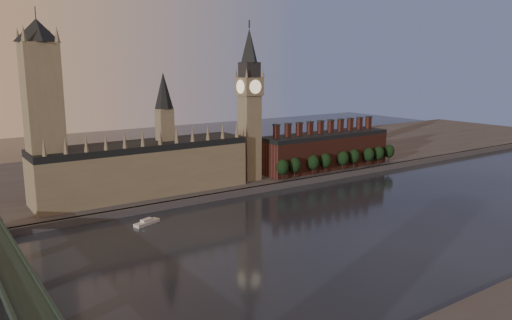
% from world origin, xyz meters
% --- Properties ---
extents(ground, '(900.00, 900.00, 0.00)m').
position_xyz_m(ground, '(0.00, 0.00, 0.00)').
color(ground, black).
rests_on(ground, ground).
extents(north_bank, '(900.00, 182.00, 4.00)m').
position_xyz_m(north_bank, '(0.00, 178.04, 2.00)').
color(north_bank, '#48484E').
rests_on(north_bank, ground).
extents(palace_of_westminster, '(130.00, 30.30, 74.00)m').
position_xyz_m(palace_of_westminster, '(-64.41, 114.91, 21.63)').
color(palace_of_westminster, '#7C6E58').
rests_on(palace_of_westminster, north_bank).
extents(victoria_tower, '(24.00, 24.00, 108.00)m').
position_xyz_m(victoria_tower, '(-120.00, 115.00, 59.09)').
color(victoria_tower, '#7C6E58').
rests_on(victoria_tower, north_bank).
extents(big_ben, '(15.00, 15.00, 107.00)m').
position_xyz_m(big_ben, '(10.00, 110.00, 56.83)').
color(big_ben, '#7C6E58').
rests_on(big_ben, north_bank).
extents(chimney_block, '(110.00, 25.00, 37.00)m').
position_xyz_m(chimney_block, '(80.00, 110.00, 17.82)').
color(chimney_block, '#53271F').
rests_on(chimney_block, north_bank).
extents(embankment_tree_0, '(8.60, 8.60, 14.88)m').
position_xyz_m(embankment_tree_0, '(26.43, 94.13, 13.47)').
color(embankment_tree_0, black).
rests_on(embankment_tree_0, north_bank).
extents(embankment_tree_1, '(8.60, 8.60, 14.88)m').
position_xyz_m(embankment_tree_1, '(37.82, 94.80, 13.47)').
color(embankment_tree_1, black).
rests_on(embankment_tree_1, north_bank).
extents(embankment_tree_2, '(8.60, 8.60, 14.88)m').
position_xyz_m(embankment_tree_2, '(54.80, 94.87, 13.47)').
color(embankment_tree_2, black).
rests_on(embankment_tree_2, north_bank).
extents(embankment_tree_3, '(8.60, 8.60, 14.88)m').
position_xyz_m(embankment_tree_3, '(66.85, 95.08, 13.47)').
color(embankment_tree_3, black).
rests_on(embankment_tree_3, north_bank).
extents(embankment_tree_4, '(8.60, 8.60, 14.88)m').
position_xyz_m(embankment_tree_4, '(83.92, 94.41, 13.47)').
color(embankment_tree_4, black).
rests_on(embankment_tree_4, north_bank).
extents(embankment_tree_5, '(8.60, 8.60, 14.88)m').
position_xyz_m(embankment_tree_5, '(96.20, 95.24, 13.47)').
color(embankment_tree_5, black).
rests_on(embankment_tree_5, north_bank).
extents(embankment_tree_6, '(8.60, 8.60, 14.88)m').
position_xyz_m(embankment_tree_6, '(111.24, 94.11, 13.47)').
color(embankment_tree_6, black).
rests_on(embankment_tree_6, north_bank).
extents(embankment_tree_7, '(8.60, 8.60, 14.88)m').
position_xyz_m(embankment_tree_7, '(122.34, 93.86, 13.47)').
color(embankment_tree_7, black).
rests_on(embankment_tree_7, north_bank).
extents(embankment_tree_8, '(8.60, 8.60, 14.88)m').
position_xyz_m(embankment_tree_8, '(135.90, 94.86, 13.47)').
color(embankment_tree_8, black).
rests_on(embankment_tree_8, north_bank).
extents(westminster_bridge, '(14.00, 200.00, 11.55)m').
position_xyz_m(westminster_bridge, '(-155.00, -2.70, 7.44)').
color(westminster_bridge, '#1D2D27').
rests_on(westminster_bridge, ground).
extents(river_boat, '(15.36, 9.16, 2.96)m').
position_xyz_m(river_boat, '(-82.76, 69.50, 1.13)').
color(river_boat, silver).
rests_on(river_boat, ground).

